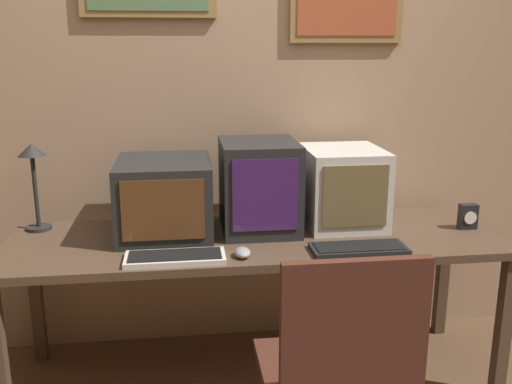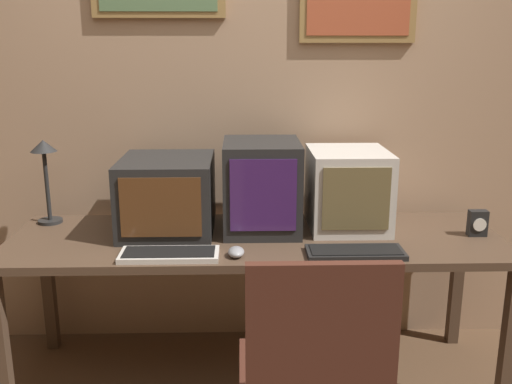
{
  "view_description": "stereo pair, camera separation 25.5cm",
  "coord_description": "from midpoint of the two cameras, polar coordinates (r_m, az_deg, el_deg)",
  "views": [
    {
      "loc": [
        -0.32,
        -1.61,
        1.57
      ],
      "look_at": [
        0.0,
        0.84,
        0.93
      ],
      "focal_mm": 40.0,
      "sensor_mm": 36.0,
      "label": 1
    },
    {
      "loc": [
        -0.07,
        -1.63,
        1.57
      ],
      "look_at": [
        0.0,
        0.84,
        0.93
      ],
      "focal_mm": 40.0,
      "sensor_mm": 36.0,
      "label": 2
    }
  ],
  "objects": [
    {
      "name": "monitor_left",
      "position": [
        2.67,
        -6.15,
        -0.31
      ],
      "size": [
        0.42,
        0.48,
        0.34
      ],
      "color": "black",
      "rests_on": "desk"
    },
    {
      "name": "keyboard_main",
      "position": [
        2.37,
        -5.62,
        -6.27
      ],
      "size": [
        0.41,
        0.16,
        0.03
      ],
      "color": "beige",
      "rests_on": "desk"
    },
    {
      "name": "keyboard_side",
      "position": [
        2.44,
        12.88,
        -5.93
      ],
      "size": [
        0.41,
        0.16,
        0.03
      ],
      "color": "black",
      "rests_on": "desk"
    },
    {
      "name": "desk_lamp",
      "position": [
        2.87,
        -18.01,
        2.64
      ],
      "size": [
        0.12,
        0.12,
        0.41
      ],
      "color": "black",
      "rests_on": "desk"
    },
    {
      "name": "wall_back",
      "position": [
        2.94,
        2.28,
        9.43
      ],
      "size": [
        8.0,
        0.08,
        2.6
      ],
      "color": "tan",
      "rests_on": "ground_plane"
    },
    {
      "name": "desk_clock",
      "position": [
        2.84,
        23.73,
        -2.91
      ],
      "size": [
        0.08,
        0.05,
        0.12
      ],
      "color": "black",
      "rests_on": "desk"
    },
    {
      "name": "monitor_center",
      "position": [
        2.66,
        3.31,
        0.57
      ],
      "size": [
        0.35,
        0.41,
        0.42
      ],
      "color": "black",
      "rests_on": "desk"
    },
    {
      "name": "monitor_right",
      "position": [
        2.75,
        11.79,
        0.25
      ],
      "size": [
        0.36,
        0.42,
        0.37
      ],
      "color": "beige",
      "rests_on": "desk"
    },
    {
      "name": "mouse_near_keyboard",
      "position": [
        2.37,
        1.09,
        -6.07
      ],
      "size": [
        0.07,
        0.1,
        0.04
      ],
      "color": "gray",
      "rests_on": "desk"
    },
    {
      "name": "desk",
      "position": [
        2.63,
        2.79,
        -5.83
      ],
      "size": [
        2.25,
        0.71,
        0.72
      ],
      "color": "#4C3828",
      "rests_on": "ground_plane"
    }
  ]
}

